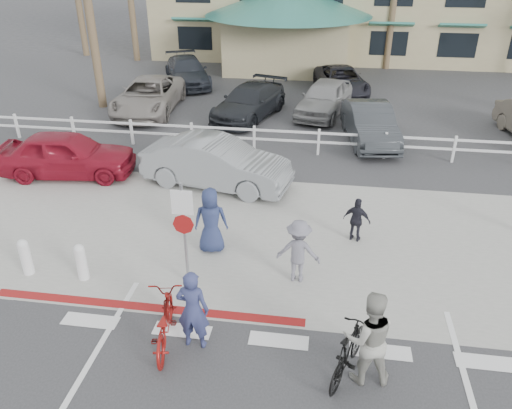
% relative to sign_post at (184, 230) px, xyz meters
% --- Properties ---
extents(ground, '(140.00, 140.00, 0.00)m').
position_rel_sign_post_xyz_m(ground, '(2.30, -2.20, -1.45)').
color(ground, '#333335').
extents(sidewalk_plaza, '(22.00, 7.00, 0.01)m').
position_rel_sign_post_xyz_m(sidewalk_plaza, '(2.30, 2.30, -1.44)').
color(sidewalk_plaza, gray).
rests_on(sidewalk_plaza, ground).
extents(cross_street, '(40.00, 5.00, 0.01)m').
position_rel_sign_post_xyz_m(cross_street, '(2.30, 6.30, -1.45)').
color(cross_street, '#333335').
rests_on(cross_street, ground).
extents(parking_lot, '(50.00, 16.00, 0.01)m').
position_rel_sign_post_xyz_m(parking_lot, '(2.30, 15.80, -1.45)').
color(parking_lot, '#333335').
rests_on(parking_lot, ground).
extents(curb_red, '(7.00, 0.25, 0.02)m').
position_rel_sign_post_xyz_m(curb_red, '(-0.70, -1.00, -1.44)').
color(curb_red, maroon).
rests_on(curb_red, ground).
extents(rail_fence, '(29.40, 0.16, 1.00)m').
position_rel_sign_post_xyz_m(rail_fence, '(2.80, 8.30, -0.95)').
color(rail_fence, silver).
rests_on(rail_fence, ground).
extents(sign_post, '(0.50, 0.10, 2.90)m').
position_rel_sign_post_xyz_m(sign_post, '(0.00, 0.00, 0.00)').
color(sign_post, gray).
rests_on(sign_post, ground).
extents(bollard_0, '(0.26, 0.26, 0.95)m').
position_rel_sign_post_xyz_m(bollard_0, '(-2.50, -0.20, -0.97)').
color(bollard_0, silver).
rests_on(bollard_0, ground).
extents(bollard_1, '(0.26, 0.26, 0.95)m').
position_rel_sign_post_xyz_m(bollard_1, '(-3.90, -0.20, -0.97)').
color(bollard_1, silver).
rests_on(bollard_1, ground).
extents(bike_red, '(1.01, 2.02, 1.02)m').
position_rel_sign_post_xyz_m(bike_red, '(0.06, -1.95, -0.94)').
color(bike_red, maroon).
rests_on(bike_red, ground).
extents(rider_red, '(0.65, 0.44, 1.75)m').
position_rel_sign_post_xyz_m(rider_red, '(0.67, -1.93, -0.57)').
color(rider_red, navy).
rests_on(rider_red, ground).
extents(bike_black, '(1.08, 1.77, 1.03)m').
position_rel_sign_post_xyz_m(bike_black, '(3.63, -2.23, -0.94)').
color(bike_black, black).
rests_on(bike_black, ground).
extents(rider_black, '(1.01, 0.83, 1.91)m').
position_rel_sign_post_xyz_m(rider_black, '(3.94, -2.29, -0.50)').
color(rider_black, '#9F9E94').
rests_on(rider_black, ground).
extents(pedestrian_a, '(1.06, 0.66, 1.58)m').
position_rel_sign_post_xyz_m(pedestrian_a, '(2.51, 0.52, -0.66)').
color(pedestrian_a, slate).
rests_on(pedestrian_a, ground).
extents(pedestrian_child, '(0.78, 0.51, 1.24)m').
position_rel_sign_post_xyz_m(pedestrian_child, '(3.91, 2.47, -0.83)').
color(pedestrian_child, black).
rests_on(pedestrian_child, ground).
extents(pedestrian_b, '(0.93, 0.69, 1.75)m').
position_rel_sign_post_xyz_m(pedestrian_b, '(0.23, 1.46, -0.58)').
color(pedestrian_b, navy).
rests_on(pedestrian_b, ground).
extents(car_white_sedan, '(5.02, 2.58, 1.58)m').
position_rel_sign_post_xyz_m(car_white_sedan, '(-0.45, 5.21, -0.66)').
color(car_white_sedan, gray).
rests_on(car_white_sedan, ground).
extents(car_red_compact, '(4.64, 2.30, 1.52)m').
position_rel_sign_post_xyz_m(car_red_compact, '(-5.58, 5.27, -0.69)').
color(car_red_compact, maroon).
rests_on(car_red_compact, ground).
extents(lot_car_0, '(2.83, 5.54, 1.50)m').
position_rel_sign_post_xyz_m(lot_car_0, '(-5.23, 12.38, -0.70)').
color(lot_car_0, gray).
rests_on(lot_car_0, ground).
extents(lot_car_1, '(3.31, 5.23, 1.41)m').
position_rel_sign_post_xyz_m(lot_car_1, '(-0.53, 12.26, -0.74)').
color(lot_car_1, black).
rests_on(lot_car_1, ground).
extents(lot_car_2, '(2.90, 4.82, 1.53)m').
position_rel_sign_post_xyz_m(lot_car_2, '(2.77, 13.17, -0.68)').
color(lot_car_2, gray).
rests_on(lot_car_2, ground).
extents(lot_car_4, '(3.86, 5.32, 1.43)m').
position_rel_sign_post_xyz_m(lot_car_4, '(-4.77, 17.35, -0.73)').
color(lot_car_4, '#20242C').
rests_on(lot_car_4, ground).
extents(lot_car_5, '(3.19, 5.11, 1.32)m').
position_rel_sign_post_xyz_m(lot_car_5, '(3.53, 16.80, -0.79)').
color(lot_car_5, black).
rests_on(lot_car_5, ground).
extents(lot_car_6, '(2.27, 4.70, 1.48)m').
position_rel_sign_post_xyz_m(lot_car_6, '(4.61, 9.96, -0.71)').
color(lot_car_6, '#2F3236').
rests_on(lot_car_6, ground).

